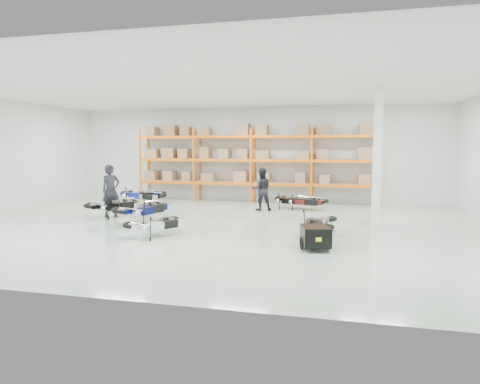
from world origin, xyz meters
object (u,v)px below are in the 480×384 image
(trailer, at_px, (315,236))
(moto_back_b, at_px, (146,193))
(person_left, at_px, (111,191))
(moto_back_c, at_px, (293,198))
(moto_back_d, at_px, (306,199))
(moto_blue_centre, at_px, (143,205))
(moto_touring_right, at_px, (319,220))
(moto_back_a, at_px, (141,192))
(moto_black_far_left, at_px, (115,202))
(person_back, at_px, (261,189))
(moto_silver_left, at_px, (156,220))

(trailer, distance_m, moto_back_b, 10.77)
(trailer, height_order, person_left, person_left)
(moto_back_c, relative_size, moto_back_d, 1.02)
(trailer, bearing_deg, moto_blue_centre, 141.39)
(moto_touring_right, height_order, trailer, moto_touring_right)
(moto_blue_centre, xyz_separation_m, moto_back_a, (-2.26, 4.37, -0.02))
(moto_black_far_left, xyz_separation_m, moto_back_b, (-0.40, 3.49, -0.06))
(moto_back_a, bearing_deg, moto_touring_right, -130.28)
(trailer, distance_m, person_back, 6.99)
(moto_touring_right, relative_size, moto_back_a, 0.90)
(moto_blue_centre, xyz_separation_m, moto_back_c, (4.76, 4.42, -0.11))
(moto_back_d, distance_m, person_back, 1.93)
(moto_blue_centre, bearing_deg, moto_black_far_left, -9.63)
(moto_blue_centre, distance_m, moto_back_c, 6.50)
(trailer, bearing_deg, person_left, 141.29)
(moto_black_far_left, xyz_separation_m, moto_back_d, (6.90, 3.44, -0.09))
(moto_back_a, bearing_deg, moto_silver_left, -157.24)
(moto_black_far_left, distance_m, moto_back_c, 7.30)
(moto_blue_centre, height_order, moto_back_c, moto_blue_centre)
(moto_touring_right, distance_m, moto_back_a, 10.06)
(moto_blue_centre, bearing_deg, trailer, 173.29)
(person_left, relative_size, person_back, 1.11)
(trailer, distance_m, moto_back_c, 7.32)
(moto_blue_centre, relative_size, person_left, 0.99)
(moto_silver_left, xyz_separation_m, moto_back_d, (3.83, 6.47, -0.01))
(trailer, xyz_separation_m, moto_back_c, (-1.38, 7.19, 0.14))
(moto_back_b, relative_size, person_back, 0.94)
(moto_back_b, bearing_deg, moto_touring_right, -106.89)
(trailer, xyz_separation_m, moto_back_d, (-0.82, 7.01, 0.12))
(person_left, bearing_deg, moto_back_d, -29.71)
(trailer, height_order, person_back, person_back)
(moto_black_far_left, bearing_deg, trailer, -171.96)
(moto_black_far_left, bearing_deg, moto_back_c, -117.47)
(moto_touring_right, distance_m, person_back, 5.54)
(trailer, relative_size, person_left, 0.76)
(moto_blue_centre, height_order, moto_back_d, moto_blue_centre)
(moto_touring_right, bearing_deg, person_left, 168.04)
(moto_back_c, xyz_separation_m, moto_back_d, (0.56, -0.17, -0.01))
(moto_black_far_left, relative_size, moto_touring_right, 1.09)
(moto_silver_left, xyz_separation_m, moto_touring_right, (4.65, 1.06, 0.03))
(moto_back_a, bearing_deg, moto_back_d, -97.83)
(trailer, bearing_deg, moto_back_b, 124.62)
(moto_touring_right, distance_m, person_left, 8.11)
(moto_back_d, relative_size, person_left, 0.79)
(moto_back_c, bearing_deg, trailer, -151.42)
(moto_back_b, bearing_deg, trailer, -113.96)
(moto_touring_right, bearing_deg, moto_silver_left, -165.18)
(moto_back_a, relative_size, moto_back_b, 1.13)
(person_left, bearing_deg, moto_silver_left, -99.09)
(moto_black_far_left, xyz_separation_m, person_back, (5.10, 2.88, 0.32))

